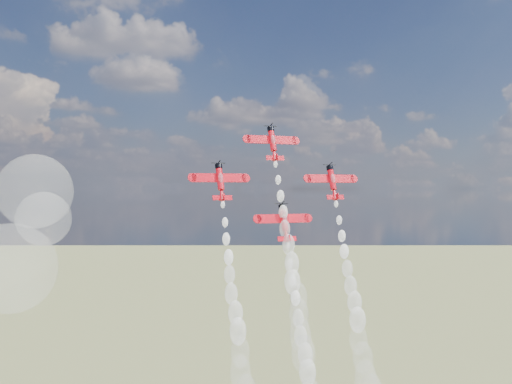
{
  "coord_description": "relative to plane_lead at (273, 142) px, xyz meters",
  "views": [
    {
      "loc": [
        -52.19,
        -126.46,
        94.68
      ],
      "look_at": [
        0.9,
        13.31,
        93.89
      ],
      "focal_mm": 42.0,
      "sensor_mm": 36.0,
      "label": 1
    }
  ],
  "objects": [
    {
      "name": "smoke_trail_lead",
      "position": [
        0.11,
        -15.19,
        -40.59
      ],
      "size": [
        5.36,
        19.87,
        47.38
      ],
      "color": "white",
      "rests_on": "plane_lead"
    },
    {
      "name": "plane_right",
      "position": [
        15.39,
        -3.78,
        -10.09
      ],
      "size": [
        13.71,
        6.09,
        9.4
      ],
      "rotation": [
        1.21,
        0.0,
        0.0
      ],
      "color": "red",
      "rests_on": "ground"
    },
    {
      "name": "smoke_trail_right",
      "position": [
        15.36,
        -18.98,
        -50.81
      ],
      "size": [
        5.69,
        19.42,
        47.04
      ],
      "color": "white",
      "rests_on": "plane_right"
    },
    {
      "name": "plane_left",
      "position": [
        -15.39,
        -3.78,
        -10.09
      ],
      "size": [
        13.71,
        6.09,
        9.4
      ],
      "rotation": [
        1.21,
        0.0,
        0.0
      ],
      "color": "red",
      "rests_on": "ground"
    },
    {
      "name": "plane_lead",
      "position": [
        0.0,
        0.0,
        0.0
      ],
      "size": [
        13.71,
        6.09,
        9.4
      ],
      "rotation": [
        1.21,
        0.0,
        0.0
      ],
      "color": "red",
      "rests_on": "ground"
    },
    {
      "name": "smoke_trail_left",
      "position": [
        -15.39,
        -18.8,
        -50.85
      ],
      "size": [
        5.96,
        19.13,
        47.02
      ],
      "color": "white",
      "rests_on": "plane_left"
    },
    {
      "name": "plane_slot",
      "position": [
        0.0,
        -7.56,
        -20.18
      ],
      "size": [
        13.71,
        6.09,
        9.4
      ],
      "rotation": [
        1.21,
        0.0,
        0.0
      ],
      "color": "red",
      "rests_on": "ground"
    }
  ]
}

